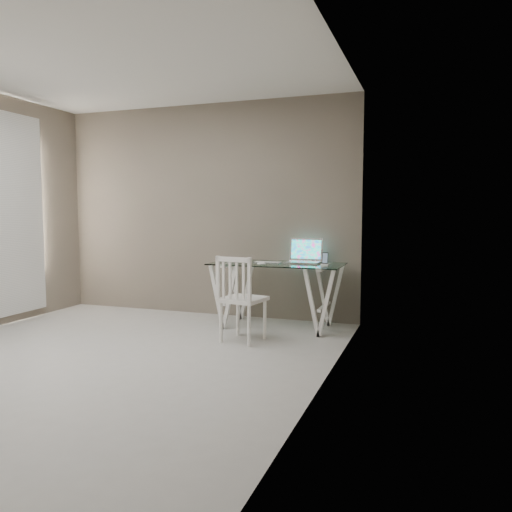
# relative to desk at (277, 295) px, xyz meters

# --- Properties ---
(room) EXTENTS (4.50, 4.52, 2.71)m
(room) POSITION_rel_desk_xyz_m (-1.17, -1.77, 1.33)
(room) COLOR #A9A8A2
(room) RESTS_ON ground
(desk) EXTENTS (1.50, 0.70, 0.75)m
(desk) POSITION_rel_desk_xyz_m (0.00, 0.00, 0.00)
(desk) COLOR silver
(desk) RESTS_ON ground
(chair) EXTENTS (0.47, 0.47, 0.89)m
(chair) POSITION_rel_desk_xyz_m (-0.16, -0.76, 0.11)
(chair) COLOR white
(chair) RESTS_ON ground
(laptop) EXTENTS (0.39, 0.32, 0.28)m
(laptop) POSITION_rel_desk_xyz_m (0.27, 0.19, 0.43)
(laptop) COLOR silver
(laptop) RESTS_ON desk
(keyboard) EXTENTS (0.31, 0.13, 0.01)m
(keyboard) POSITION_rel_desk_xyz_m (-0.12, 0.02, 0.37)
(keyboard) COLOR silver
(keyboard) RESTS_ON desk
(mouse) EXTENTS (0.10, 0.06, 0.03)m
(mouse) POSITION_rel_desk_xyz_m (-0.11, -0.24, 0.38)
(mouse) COLOR white
(mouse) RESTS_ON desk
(phone_dock) EXTENTS (0.08, 0.08, 0.14)m
(phone_dock) POSITION_rel_desk_xyz_m (0.56, -0.02, 0.40)
(phone_dock) COLOR white
(phone_dock) RESTS_ON desk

